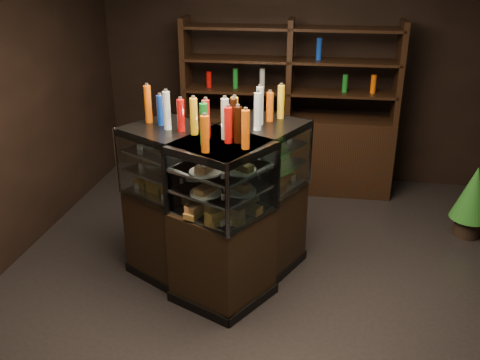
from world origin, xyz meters
name	(u,v)px	position (x,y,z in m)	size (l,w,h in m)	color
ground	(282,283)	(0.00, 0.00, 0.00)	(5.00, 5.00, 0.00)	black
room_shell	(291,60)	(0.00, 0.00, 1.94)	(5.02, 5.02, 3.01)	black
display_case	(220,234)	(-0.54, -0.04, 0.46)	(1.60, 1.40, 1.37)	black
food_display	(219,175)	(-0.54, -0.04, 1.01)	(1.24, 1.13, 0.42)	gold
bottles_top	(218,116)	(-0.54, -0.04, 1.50)	(1.07, 0.99, 0.30)	black
potted_conifer	(474,192)	(1.76, 1.19, 0.48)	(0.40, 0.40, 0.85)	black
back_shelving	(287,141)	(-0.17, 2.05, 0.61)	(2.45, 0.49, 2.00)	black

